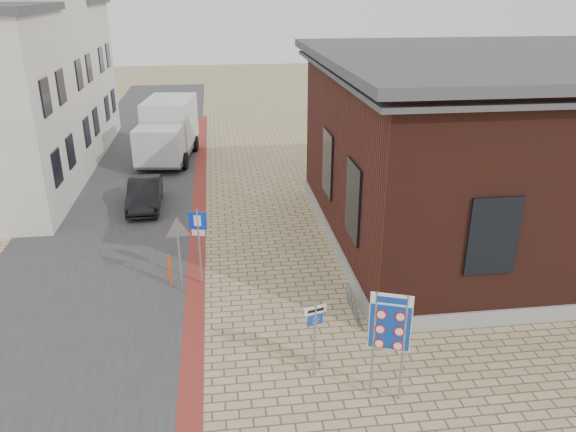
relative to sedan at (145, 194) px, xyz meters
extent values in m
plane|color=tan|center=(4.28, -11.69, -0.62)|extent=(120.00, 120.00, 0.00)
cube|color=#38383A|center=(-1.22, 3.31, -0.61)|extent=(7.00, 60.00, 0.02)
cube|color=maroon|center=(2.28, -1.69, -0.61)|extent=(0.60, 40.00, 0.02)
cube|color=gray|center=(13.28, -4.69, -0.37)|extent=(12.15, 12.15, 0.50)
cube|color=#441D15|center=(13.28, -4.69, 2.88)|extent=(12.00, 12.00, 6.00)
cube|color=#45454A|center=(13.28, -4.69, 6.03)|extent=(13.00, 13.00, 0.30)
cube|color=#45454A|center=(13.28, -4.69, 5.63)|extent=(12.70, 12.70, 0.15)
cube|color=black|center=(7.26, -7.69, 2.18)|extent=(0.12, 1.60, 2.40)
cube|color=black|center=(7.26, -3.69, 2.18)|extent=(0.12, 1.60, 2.40)
cube|color=black|center=(10.28, -10.71, 2.18)|extent=(1.40, 0.12, 2.20)
cube|color=black|center=(-3.20, -0.89, 1.58)|extent=(0.10, 1.10, 1.40)
cube|color=black|center=(-3.20, 1.51, 1.58)|extent=(0.10, 1.10, 1.40)
cube|color=black|center=(-3.20, -0.89, 4.38)|extent=(0.10, 1.10, 1.40)
cube|color=black|center=(-3.20, 1.51, 4.38)|extent=(0.10, 1.10, 1.40)
cube|color=beige|center=(-6.72, 6.31, 3.78)|extent=(7.00, 6.00, 8.80)
cube|color=black|center=(-3.20, 5.11, 1.58)|extent=(0.10, 1.10, 1.40)
cube|color=black|center=(-3.20, 7.51, 1.58)|extent=(0.10, 1.10, 1.40)
cube|color=black|center=(-3.20, 5.11, 4.38)|extent=(0.10, 1.10, 1.40)
cube|color=black|center=(-3.20, 7.51, 4.38)|extent=(0.10, 1.10, 1.40)
cube|color=beige|center=(-6.72, 12.31, 3.38)|extent=(7.00, 6.00, 8.00)
cube|color=#45454A|center=(-6.72, 12.31, 7.53)|extent=(7.40, 6.40, 0.30)
cube|color=black|center=(-3.20, 11.11, 1.58)|extent=(0.10, 1.10, 1.40)
cube|color=black|center=(-3.20, 13.51, 1.58)|extent=(0.10, 1.10, 1.40)
cube|color=black|center=(-3.20, 11.11, 4.38)|extent=(0.10, 1.10, 1.40)
cube|color=black|center=(-3.20, 13.51, 4.38)|extent=(0.10, 1.10, 1.40)
torus|color=slate|center=(6.93, -10.09, -0.34)|extent=(0.04, 0.60, 0.60)
torus|color=slate|center=(6.93, -9.79, -0.34)|extent=(0.04, 0.60, 0.60)
torus|color=slate|center=(6.93, -9.49, -0.34)|extent=(0.04, 0.60, 0.60)
torus|color=slate|center=(6.93, -9.19, -0.34)|extent=(0.04, 0.60, 0.60)
torus|color=slate|center=(6.93, -8.89, -0.34)|extent=(0.04, 0.60, 0.60)
cube|color=slate|center=(6.93, -9.49, -0.60)|extent=(0.08, 1.60, 0.04)
imported|color=black|center=(0.00, 0.00, 0.00)|extent=(1.41, 3.81, 1.24)
cube|color=slate|center=(0.55, 7.24, -0.12)|extent=(3.11, 6.29, 0.28)
cube|color=silver|center=(0.27, 5.13, 0.77)|extent=(2.57, 2.19, 1.79)
cube|color=black|center=(0.16, 4.30, 1.11)|extent=(2.11, 0.36, 0.89)
cube|color=silver|center=(0.68, 8.23, 1.33)|extent=(2.96, 4.31, 2.46)
cylinder|color=black|center=(-0.85, 5.62, -0.18)|extent=(0.39, 0.92, 0.89)
cylinder|color=black|center=(1.48, 5.31, -0.18)|extent=(0.39, 0.92, 0.89)
cylinder|color=black|center=(-0.38, 9.16, -0.18)|extent=(0.39, 0.92, 0.89)
cylinder|color=black|center=(1.94, 8.85, -0.18)|extent=(0.39, 0.92, 0.89)
cylinder|color=gray|center=(6.47, -13.07, 0.75)|extent=(0.07, 0.07, 2.74)
cylinder|color=gray|center=(7.09, -13.31, 0.75)|extent=(0.07, 0.07, 2.74)
cube|color=white|center=(6.78, -13.19, 1.41)|extent=(0.89, 0.37, 1.41)
cube|color=#0D3AA3|center=(6.78, -13.19, 1.41)|extent=(0.86, 0.36, 1.37)
cube|color=white|center=(6.78, -13.19, 1.98)|extent=(0.86, 0.37, 0.26)
cylinder|color=gray|center=(5.28, -12.22, 0.43)|extent=(0.07, 0.07, 2.10)
cube|color=white|center=(5.28, -12.22, 1.25)|extent=(0.55, 0.19, 0.20)
cube|color=#0F38B7|center=(5.28, -12.22, 0.97)|extent=(0.38, 0.14, 0.26)
cylinder|color=gray|center=(2.48, -7.19, 0.66)|extent=(0.07, 0.07, 2.57)
cube|color=#102ECB|center=(2.48, -7.19, 1.59)|extent=(0.56, 0.19, 0.57)
cube|color=white|center=(2.48, -7.19, 1.18)|extent=(0.41, 0.15, 0.19)
cylinder|color=gray|center=(1.87, -7.59, 0.59)|extent=(0.07, 0.07, 2.42)
cylinder|color=#F5470C|center=(1.49, -7.06, -0.11)|extent=(0.10, 0.10, 1.02)
camera|label=1|loc=(3.17, -23.36, 8.25)|focal=35.00mm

